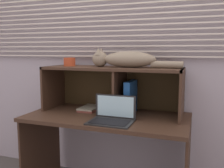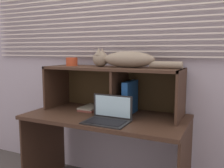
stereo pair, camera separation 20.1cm
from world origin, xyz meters
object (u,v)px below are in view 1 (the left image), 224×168
at_px(laptop, 112,117).
at_px(book_stack, 90,108).
at_px(binder_upright, 131,97).
at_px(small_basket, 70,62).
at_px(cat, 125,59).

height_order(laptop, book_stack, laptop).
distance_m(laptop, binder_upright, 0.31).
bearing_deg(binder_upright, laptop, -103.39).
distance_m(binder_upright, small_basket, 0.65).
xyz_separation_m(book_stack, small_basket, (-0.20, -0.00, 0.42)).
xyz_separation_m(binder_upright, small_basket, (-0.58, 0.00, 0.29)).
xyz_separation_m(laptop, small_basket, (-0.51, 0.28, 0.39)).
distance_m(book_stack, small_basket, 0.46).
relative_size(book_stack, small_basket, 2.39).
bearing_deg(laptop, cat, 86.92).
relative_size(laptop, binder_upright, 1.17).
bearing_deg(binder_upright, book_stack, 179.81).
distance_m(cat, laptop, 0.51).
height_order(cat, laptop, cat).
xyz_separation_m(cat, binder_upright, (0.05, -0.00, -0.32)).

